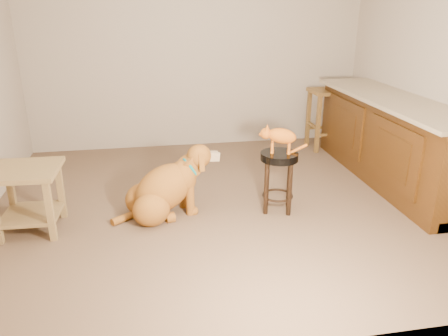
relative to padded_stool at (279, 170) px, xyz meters
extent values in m
cube|color=brown|center=(-0.49, 0.23, -0.41)|extent=(4.50, 4.00, 0.01)
cube|color=#A39583|center=(-0.49, 2.23, 0.89)|extent=(4.50, 0.04, 2.60)
cube|color=#A39583|center=(-0.49, -1.77, 0.89)|extent=(4.50, 0.04, 2.60)
cube|color=#A39583|center=(1.76, 0.23, 0.89)|extent=(0.04, 4.00, 2.60)
cube|color=#43260C|center=(1.46, 0.53, 0.04)|extent=(0.60, 2.50, 0.90)
cube|color=gray|center=(1.43, 0.53, 0.51)|extent=(0.70, 2.56, 0.04)
cube|color=black|center=(1.50, 0.53, -0.36)|extent=(0.52, 2.50, 0.10)
cube|color=#43260C|center=(1.15, -0.02, 0.09)|extent=(0.02, 0.90, 0.62)
cube|color=#43260C|center=(1.15, 1.08, 0.09)|extent=(0.02, 0.90, 0.62)
cube|color=#371E09|center=(1.13, -0.02, 0.09)|extent=(0.02, 0.60, 0.40)
cube|color=#371E09|center=(1.13, 1.08, 0.09)|extent=(0.02, 0.60, 0.40)
cylinder|color=black|center=(0.14, 0.07, -0.16)|extent=(0.04, 0.04, 0.51)
cylinder|color=black|center=(-0.07, 0.14, -0.16)|extent=(0.04, 0.04, 0.51)
cylinder|color=black|center=(0.07, -0.14, -0.16)|extent=(0.04, 0.04, 0.51)
cylinder|color=black|center=(-0.14, -0.07, -0.16)|extent=(0.04, 0.04, 0.51)
torus|color=black|center=(0.00, 0.00, -0.27)|extent=(0.38, 0.38, 0.02)
cylinder|color=black|center=(0.00, 0.00, 0.13)|extent=(0.36, 0.36, 0.07)
cube|color=brown|center=(1.36, 1.93, -0.03)|extent=(0.05, 0.05, 0.76)
cube|color=brown|center=(1.01, 1.93, -0.03)|extent=(0.05, 0.05, 0.76)
cube|color=brown|center=(1.37, 1.58, -0.03)|extent=(0.05, 0.05, 0.76)
cube|color=brown|center=(1.02, 1.58, -0.03)|extent=(0.05, 0.05, 0.76)
cube|color=brown|center=(1.19, 1.75, 0.37)|extent=(0.44, 0.44, 0.04)
cube|color=olive|center=(-2.02, 0.20, -0.14)|extent=(0.06, 0.06, 0.54)
cube|color=olive|center=(-2.45, 0.21, -0.14)|extent=(0.06, 0.06, 0.54)
cube|color=olive|center=(-2.04, -0.23, -0.14)|extent=(0.06, 0.06, 0.54)
cube|color=olive|center=(-2.24, -0.01, 0.15)|extent=(0.58, 0.58, 0.04)
cube|color=olive|center=(-2.24, -0.01, -0.26)|extent=(0.49, 0.49, 0.03)
ellipsoid|color=brown|center=(-1.28, 0.14, -0.27)|extent=(0.41, 0.36, 0.31)
ellipsoid|color=brown|center=(-1.21, -0.10, -0.27)|extent=(0.41, 0.36, 0.31)
cylinder|color=brown|center=(-1.12, 0.21, -0.37)|extent=(0.10, 0.12, 0.10)
cylinder|color=brown|center=(-1.04, -0.07, -0.37)|extent=(0.10, 0.12, 0.10)
ellipsoid|color=brown|center=(-1.08, 0.07, -0.14)|extent=(0.78, 0.55, 0.64)
ellipsoid|color=brown|center=(-0.90, 0.12, -0.06)|extent=(0.33, 0.35, 0.32)
cylinder|color=brown|center=(-0.89, 0.21, -0.23)|extent=(0.10, 0.10, 0.37)
cylinder|color=brown|center=(-0.84, 0.04, -0.23)|extent=(0.10, 0.10, 0.37)
sphere|color=brown|center=(-0.86, 0.22, -0.39)|extent=(0.10, 0.10, 0.10)
sphere|color=brown|center=(-0.82, 0.05, -0.39)|extent=(0.10, 0.10, 0.10)
cylinder|color=brown|center=(-0.83, 0.14, 0.04)|extent=(0.27, 0.22, 0.24)
ellipsoid|color=brown|center=(-0.74, 0.17, 0.12)|extent=(0.29, 0.27, 0.22)
cube|color=tan|center=(-0.61, 0.20, 0.10)|extent=(0.17, 0.12, 0.10)
sphere|color=black|center=(-0.54, 0.22, 0.11)|extent=(0.05, 0.05, 0.05)
cube|color=brown|center=(-0.78, 0.26, 0.09)|extent=(0.06, 0.07, 0.17)
cube|color=brown|center=(-0.73, 0.06, 0.09)|extent=(0.06, 0.07, 0.17)
torus|color=#0F7479|center=(-0.83, 0.14, 0.03)|extent=(0.18, 0.24, 0.20)
cylinder|color=#D8BF4C|center=(-0.78, 0.15, -0.04)|extent=(0.02, 0.04, 0.04)
cylinder|color=brown|center=(-1.44, 0.02, -0.38)|extent=(0.28, 0.23, 0.07)
ellipsoid|color=#A95110|center=(0.01, 0.00, 0.33)|extent=(0.31, 0.21, 0.18)
cylinder|color=#A95110|center=(-0.05, 0.06, 0.22)|extent=(0.03, 0.03, 0.11)
sphere|color=#A95110|center=(-0.05, 0.06, 0.18)|extent=(0.04, 0.04, 0.04)
cylinder|color=#A95110|center=(-0.08, -0.02, 0.22)|extent=(0.03, 0.03, 0.11)
sphere|color=#A95110|center=(-0.08, -0.02, 0.18)|extent=(0.04, 0.04, 0.04)
cylinder|color=#A95110|center=(0.09, 0.01, 0.22)|extent=(0.03, 0.03, 0.11)
sphere|color=#A95110|center=(0.09, 0.01, 0.18)|extent=(0.04, 0.04, 0.04)
cylinder|color=#A95110|center=(0.07, -0.06, 0.22)|extent=(0.03, 0.03, 0.11)
sphere|color=#A95110|center=(0.07, -0.06, 0.18)|extent=(0.04, 0.04, 0.04)
sphere|color=#A95110|center=(-0.13, 0.04, 0.35)|extent=(0.10, 0.10, 0.10)
sphere|color=#A95110|center=(-0.17, 0.05, 0.34)|extent=(0.04, 0.04, 0.04)
sphere|color=brown|center=(-0.18, 0.06, 0.34)|extent=(0.02, 0.02, 0.02)
cone|color=#A95110|center=(-0.11, 0.07, 0.41)|extent=(0.05, 0.05, 0.05)
cone|color=#C66B60|center=(-0.11, 0.07, 0.40)|extent=(0.03, 0.03, 0.03)
cone|color=#A95110|center=(-0.13, 0.01, 0.41)|extent=(0.05, 0.05, 0.05)
cone|color=#C66B60|center=(-0.13, 0.01, 0.40)|extent=(0.03, 0.03, 0.03)
cylinder|color=#A95110|center=(0.16, -0.01, 0.19)|extent=(0.22, 0.06, 0.10)
camera|label=1|loc=(-1.18, -3.69, 1.48)|focal=35.00mm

